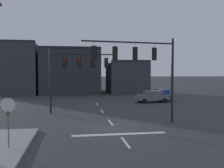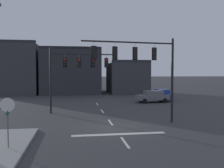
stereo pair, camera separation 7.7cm
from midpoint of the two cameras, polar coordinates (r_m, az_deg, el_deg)
ground_plane at (r=19.16m, az=0.63°, el=-9.91°), size 400.00×400.00×0.00m
stop_bar_paint at (r=17.25m, az=1.74°, el=-11.34°), size 6.40×0.50×0.01m
lane_centreline at (r=21.10m, az=-0.26°, el=-8.72°), size 0.16×26.40×0.01m
signal_mast_near_side at (r=20.07m, az=7.10°, el=5.05°), size 7.62×1.06×6.97m
signal_mast_far_side at (r=26.13m, az=-8.66°, el=3.73°), size 6.74×0.70×6.70m
stop_sign at (r=14.54m, az=-22.54°, el=-5.61°), size 0.76×0.64×2.83m
car_lot_nearside at (r=34.96m, az=9.33°, el=-2.75°), size 4.55×2.16×1.61m
car_lot_middle at (r=37.97m, az=11.49°, el=-2.33°), size 2.10×4.53×1.61m
building_row at (r=50.97m, az=-10.90°, el=2.62°), size 28.33×13.25×9.70m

